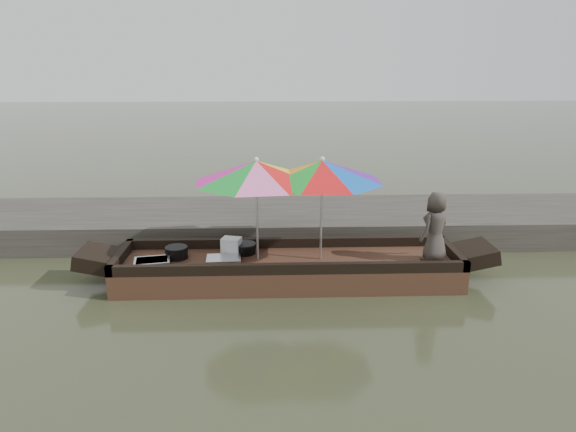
{
  "coord_description": "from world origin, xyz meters",
  "views": [
    {
      "loc": [
        -0.26,
        -7.19,
        3.15
      ],
      "look_at": [
        0.0,
        0.1,
        1.0
      ],
      "focal_mm": 32.0,
      "sensor_mm": 36.0,
      "label": 1
    }
  ],
  "objects_px": {
    "supply_bag": "(231,246)",
    "tray_scallop": "(224,259)",
    "charcoal_grill": "(245,249)",
    "umbrella_stern": "(321,209)",
    "cooking_pot": "(177,252)",
    "boat_hull": "(288,270)",
    "vendor": "(435,227)",
    "umbrella_bow": "(257,210)",
    "tray_crayfish": "(152,263)"
  },
  "relations": [
    {
      "from": "charcoal_grill",
      "to": "vendor",
      "type": "height_order",
      "value": "vendor"
    },
    {
      "from": "tray_crayfish",
      "to": "vendor",
      "type": "height_order",
      "value": "vendor"
    },
    {
      "from": "cooking_pot",
      "to": "vendor",
      "type": "height_order",
      "value": "vendor"
    },
    {
      "from": "tray_scallop",
      "to": "charcoal_grill",
      "type": "relative_size",
      "value": 1.6
    },
    {
      "from": "tray_scallop",
      "to": "charcoal_grill",
      "type": "distance_m",
      "value": 0.45
    },
    {
      "from": "boat_hull",
      "to": "tray_scallop",
      "type": "distance_m",
      "value": 0.98
    },
    {
      "from": "charcoal_grill",
      "to": "umbrella_stern",
      "type": "height_order",
      "value": "umbrella_stern"
    },
    {
      "from": "tray_crayfish",
      "to": "umbrella_bow",
      "type": "xyz_separation_m",
      "value": [
        1.53,
        0.17,
        0.73
      ]
    },
    {
      "from": "boat_hull",
      "to": "umbrella_stern",
      "type": "distance_m",
      "value": 1.07
    },
    {
      "from": "umbrella_bow",
      "to": "umbrella_stern",
      "type": "relative_size",
      "value": 1.02
    },
    {
      "from": "umbrella_bow",
      "to": "tray_scallop",
      "type": "bearing_deg",
      "value": -175.7
    },
    {
      "from": "vendor",
      "to": "tray_crayfish",
      "type": "bearing_deg",
      "value": -35.52
    },
    {
      "from": "vendor",
      "to": "umbrella_bow",
      "type": "relative_size",
      "value": 0.58
    },
    {
      "from": "tray_scallop",
      "to": "charcoal_grill",
      "type": "height_order",
      "value": "charcoal_grill"
    },
    {
      "from": "boat_hull",
      "to": "tray_scallop",
      "type": "relative_size",
      "value": 10.07
    },
    {
      "from": "supply_bag",
      "to": "cooking_pot",
      "type": "bearing_deg",
      "value": -170.67
    },
    {
      "from": "charcoal_grill",
      "to": "umbrella_bow",
      "type": "height_order",
      "value": "umbrella_bow"
    },
    {
      "from": "vendor",
      "to": "boat_hull",
      "type": "bearing_deg",
      "value": -39.52
    },
    {
      "from": "boat_hull",
      "to": "charcoal_grill",
      "type": "relative_size",
      "value": 16.11
    },
    {
      "from": "boat_hull",
      "to": "umbrella_bow",
      "type": "distance_m",
      "value": 1.05
    },
    {
      "from": "boat_hull",
      "to": "charcoal_grill",
      "type": "distance_m",
      "value": 0.76
    },
    {
      "from": "supply_bag",
      "to": "umbrella_stern",
      "type": "relative_size",
      "value": 0.16
    },
    {
      "from": "tray_crayfish",
      "to": "umbrella_bow",
      "type": "distance_m",
      "value": 1.71
    },
    {
      "from": "tray_crayfish",
      "to": "charcoal_grill",
      "type": "xyz_separation_m",
      "value": [
        1.33,
        0.45,
        0.03
      ]
    },
    {
      "from": "cooking_pot",
      "to": "tray_crayfish",
      "type": "distance_m",
      "value": 0.43
    },
    {
      "from": "vendor",
      "to": "umbrella_stern",
      "type": "xyz_separation_m",
      "value": [
        -1.67,
        0.13,
        0.25
      ]
    },
    {
      "from": "boat_hull",
      "to": "supply_bag",
      "type": "xyz_separation_m",
      "value": [
        -0.86,
        0.26,
        0.3
      ]
    },
    {
      "from": "tray_crayfish",
      "to": "tray_scallop",
      "type": "bearing_deg",
      "value": 7.41
    },
    {
      "from": "boat_hull",
      "to": "charcoal_grill",
      "type": "height_order",
      "value": "charcoal_grill"
    },
    {
      "from": "cooking_pot",
      "to": "tray_scallop",
      "type": "relative_size",
      "value": 0.67
    },
    {
      "from": "supply_bag",
      "to": "umbrella_bow",
      "type": "xyz_separation_m",
      "value": [
        0.41,
        -0.26,
        0.65
      ]
    },
    {
      "from": "vendor",
      "to": "umbrella_bow",
      "type": "distance_m",
      "value": 2.62
    },
    {
      "from": "umbrella_bow",
      "to": "boat_hull",
      "type": "bearing_deg",
      "value": 0.0
    },
    {
      "from": "umbrella_bow",
      "to": "umbrella_stern",
      "type": "bearing_deg",
      "value": 0.0
    },
    {
      "from": "charcoal_grill",
      "to": "vendor",
      "type": "distance_m",
      "value": 2.87
    },
    {
      "from": "charcoal_grill",
      "to": "umbrella_stern",
      "type": "distance_m",
      "value": 1.37
    },
    {
      "from": "charcoal_grill",
      "to": "supply_bag",
      "type": "xyz_separation_m",
      "value": [
        -0.21,
        -0.03,
        0.06
      ]
    },
    {
      "from": "tray_scallop",
      "to": "supply_bag",
      "type": "height_order",
      "value": "supply_bag"
    },
    {
      "from": "tray_scallop",
      "to": "umbrella_bow",
      "type": "relative_size",
      "value": 0.27
    },
    {
      "from": "charcoal_grill",
      "to": "umbrella_stern",
      "type": "xyz_separation_m",
      "value": [
        1.14,
        -0.28,
        0.7
      ]
    },
    {
      "from": "supply_bag",
      "to": "charcoal_grill",
      "type": "bearing_deg",
      "value": 6.89
    },
    {
      "from": "tray_crayfish",
      "to": "supply_bag",
      "type": "distance_m",
      "value": 1.21
    },
    {
      "from": "tray_crayfish",
      "to": "vendor",
      "type": "relative_size",
      "value": 0.48
    },
    {
      "from": "cooking_pot",
      "to": "tray_scallop",
      "type": "bearing_deg",
      "value": -12.58
    },
    {
      "from": "cooking_pot",
      "to": "supply_bag",
      "type": "relative_size",
      "value": 1.2
    },
    {
      "from": "supply_bag",
      "to": "tray_scallop",
      "type": "bearing_deg",
      "value": -108.2
    },
    {
      "from": "tray_crayfish",
      "to": "vendor",
      "type": "xyz_separation_m",
      "value": [
        4.14,
        0.04,
        0.48
      ]
    },
    {
      "from": "boat_hull",
      "to": "charcoal_grill",
      "type": "xyz_separation_m",
      "value": [
        -0.66,
        0.28,
        0.25
      ]
    },
    {
      "from": "umbrella_stern",
      "to": "boat_hull",
      "type": "bearing_deg",
      "value": 180.0
    },
    {
      "from": "boat_hull",
      "to": "supply_bag",
      "type": "bearing_deg",
      "value": 163.44
    }
  ]
}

